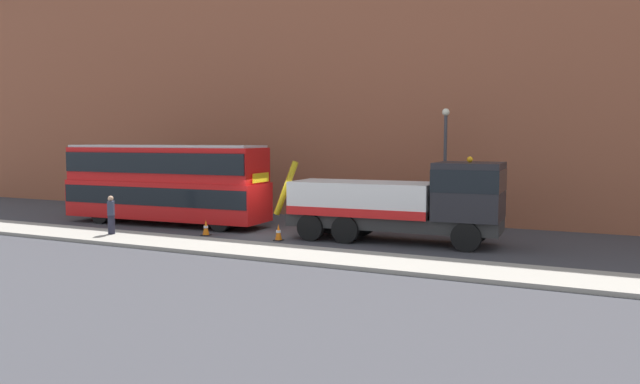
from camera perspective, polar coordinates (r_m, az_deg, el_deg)
The scene contains 9 objects.
ground_plane at distance 28.21m, azimuth -4.34°, elevation -3.94°, with size 120.00×120.00×0.00m, color #38383D.
near_kerb at distance 24.71m, azimuth -9.26°, elevation -5.09°, with size 60.00×2.80×0.15m, color gray.
building_facade at distance 34.55m, azimuth 1.75°, elevation 11.12°, with size 60.00×1.50×16.00m.
recovery_tow_truck at distance 25.89m, azimuth 7.79°, elevation -0.85°, with size 10.20×3.07×3.67m.
double_decker_bus at distance 32.06m, azimuth -14.24°, elevation 1.00°, with size 11.14×3.08×4.06m.
pedestrian_onlooker at distance 28.63m, azimuth -18.92°, elevation -2.08°, with size 0.44×0.48×1.71m.
traffic_cone_near_bus at distance 28.16m, azimuth -10.61°, elevation -3.33°, with size 0.36×0.36×0.72m.
traffic_cone_midway at distance 26.38m, azimuth -3.90°, elevation -3.81°, with size 0.36×0.36×0.72m.
street_lamp at distance 30.10m, azimuth 11.60°, elevation 3.17°, with size 0.36×0.36×5.83m.
Camera 1 is at (14.02, -24.09, 4.37)m, focal length 34.27 mm.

